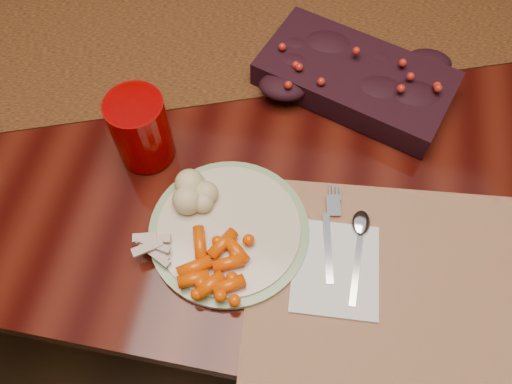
% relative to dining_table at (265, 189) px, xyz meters
% --- Properties ---
extents(floor, '(5.00, 5.00, 0.00)m').
position_rel_dining_table_xyz_m(floor, '(0.00, 0.00, -0.38)').
color(floor, black).
rests_on(floor, ground).
extents(dining_table, '(1.80, 1.00, 0.75)m').
position_rel_dining_table_xyz_m(dining_table, '(0.00, 0.00, 0.00)').
color(dining_table, black).
rests_on(dining_table, floor).
extents(table_runner, '(1.68, 0.91, 0.00)m').
position_rel_dining_table_xyz_m(table_runner, '(0.05, 0.18, 0.38)').
color(table_runner, black).
rests_on(table_runner, dining_table).
extents(centerpiece, '(0.37, 0.27, 0.07)m').
position_rel_dining_table_xyz_m(centerpiece, '(0.15, 0.03, 0.41)').
color(centerpiece, black).
rests_on(centerpiece, table_runner).
extents(placemat_main, '(0.48, 0.37, 0.00)m').
position_rel_dining_table_xyz_m(placemat_main, '(0.26, -0.33, 0.38)').
color(placemat_main, brown).
rests_on(placemat_main, dining_table).
extents(dinner_plate, '(0.29, 0.29, 0.01)m').
position_rel_dining_table_xyz_m(dinner_plate, '(-0.01, -0.30, 0.39)').
color(dinner_plate, beige).
rests_on(dinner_plate, placemat_main).
extents(baby_carrots, '(0.13, 0.11, 0.02)m').
position_rel_dining_table_xyz_m(baby_carrots, '(-0.01, -0.36, 0.40)').
color(baby_carrots, '#DC4300').
rests_on(baby_carrots, dinner_plate).
extents(mashed_potatoes, '(0.10, 0.09, 0.04)m').
position_rel_dining_table_xyz_m(mashed_potatoes, '(-0.06, -0.26, 0.42)').
color(mashed_potatoes, '#D5CC87').
rests_on(mashed_potatoes, dinner_plate).
extents(turkey_shreds, '(0.07, 0.06, 0.01)m').
position_rel_dining_table_xyz_m(turkey_shreds, '(-0.11, -0.35, 0.40)').
color(turkey_shreds, beige).
rests_on(turkey_shreds, dinner_plate).
extents(napkin, '(0.14, 0.16, 0.01)m').
position_rel_dining_table_xyz_m(napkin, '(0.16, -0.33, 0.38)').
color(napkin, silver).
rests_on(napkin, placemat_main).
extents(fork, '(0.05, 0.15, 0.00)m').
position_rel_dining_table_xyz_m(fork, '(0.14, -0.28, 0.39)').
color(fork, silver).
rests_on(fork, napkin).
extents(spoon, '(0.03, 0.14, 0.00)m').
position_rel_dining_table_xyz_m(spoon, '(0.19, -0.30, 0.39)').
color(spoon, white).
rests_on(spoon, napkin).
extents(red_cup, '(0.10, 0.10, 0.12)m').
position_rel_dining_table_xyz_m(red_cup, '(-0.17, -0.18, 0.44)').
color(red_cup, '#7A0000').
rests_on(red_cup, placemat_main).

